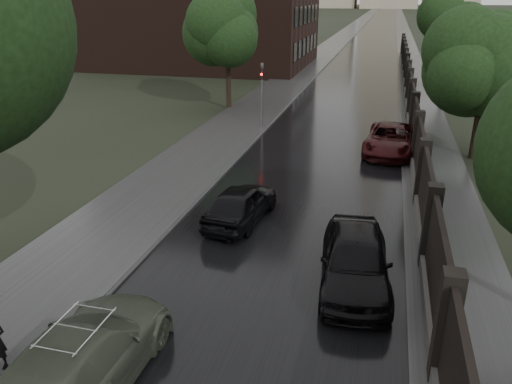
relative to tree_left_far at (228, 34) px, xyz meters
name	(u,v)px	position (x,y,z in m)	size (l,w,h in m)	color
road	(384,17)	(8.00, 160.00, -5.23)	(8.00, 420.00, 0.02)	black
sidewalk_left	(367,16)	(2.00, 160.00, -5.16)	(4.00, 420.00, 0.16)	#2D2D2D
verge_right	(400,17)	(13.50, 160.00, -5.20)	(3.00, 420.00, 0.08)	#2D2D2D
fence_right	(410,98)	(12.60, 2.01, -4.23)	(0.45, 75.72, 2.70)	#383533
tree_left_far	(228,34)	(0.00, 0.00, 0.00)	(4.25, 4.25, 7.39)	black
tree_right_b	(488,58)	(15.50, -8.00, -0.29)	(4.08, 4.08, 7.01)	black
tree_right_c	(450,32)	(15.50, 10.00, -0.29)	(4.08, 4.08, 7.01)	black
traffic_light	(262,90)	(3.70, -5.01, -2.84)	(0.16, 0.32, 4.00)	#59595E
volga_sedan	(81,361)	(5.36, -27.21, -4.46)	(2.20, 5.42, 1.57)	#454C3D
hatchback_left	(241,204)	(6.20, -18.27, -4.53)	(1.67, 4.15, 1.41)	black
car_right_near	(355,260)	(10.54, -21.59, -4.42)	(1.93, 4.80, 1.64)	black
car_right_far	(390,139)	(11.40, -8.21, -4.50)	(2.46, 5.32, 1.48)	black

